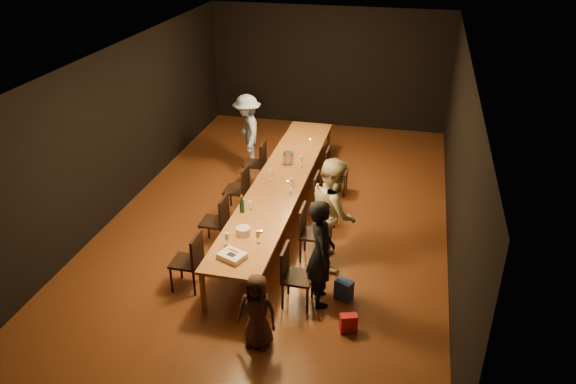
% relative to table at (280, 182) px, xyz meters
% --- Properties ---
extents(ground, '(10.00, 10.00, 0.00)m').
position_rel_table_xyz_m(ground, '(0.00, 0.00, -0.70)').
color(ground, '#3F200F').
rests_on(ground, ground).
extents(room_shell, '(6.04, 10.04, 3.02)m').
position_rel_table_xyz_m(room_shell, '(0.00, 0.00, 1.38)').
color(room_shell, black).
rests_on(room_shell, ground).
extents(table, '(0.90, 6.00, 0.75)m').
position_rel_table_xyz_m(table, '(0.00, 0.00, 0.00)').
color(table, brown).
rests_on(table, ground).
extents(chair_right_0, '(0.42, 0.42, 0.93)m').
position_rel_table_xyz_m(chair_right_0, '(0.85, -2.40, -0.24)').
color(chair_right_0, black).
rests_on(chair_right_0, ground).
extents(chair_right_1, '(0.42, 0.42, 0.93)m').
position_rel_table_xyz_m(chair_right_1, '(0.85, -1.20, -0.24)').
color(chair_right_1, black).
rests_on(chair_right_1, ground).
extents(chair_right_2, '(0.42, 0.42, 0.93)m').
position_rel_table_xyz_m(chair_right_2, '(0.85, 0.00, -0.24)').
color(chair_right_2, black).
rests_on(chair_right_2, ground).
extents(chair_right_3, '(0.42, 0.42, 0.93)m').
position_rel_table_xyz_m(chair_right_3, '(0.85, 1.20, -0.24)').
color(chair_right_3, black).
rests_on(chair_right_3, ground).
extents(chair_left_0, '(0.42, 0.42, 0.93)m').
position_rel_table_xyz_m(chair_left_0, '(-0.85, -2.40, -0.24)').
color(chair_left_0, black).
rests_on(chair_left_0, ground).
extents(chair_left_1, '(0.42, 0.42, 0.93)m').
position_rel_table_xyz_m(chair_left_1, '(-0.85, -1.20, -0.24)').
color(chair_left_1, black).
rests_on(chair_left_1, ground).
extents(chair_left_2, '(0.42, 0.42, 0.93)m').
position_rel_table_xyz_m(chair_left_2, '(-0.85, 0.00, -0.24)').
color(chair_left_2, black).
rests_on(chair_left_2, ground).
extents(chair_left_3, '(0.42, 0.42, 0.93)m').
position_rel_table_xyz_m(chair_left_3, '(-0.85, 1.20, -0.24)').
color(chair_left_3, black).
rests_on(chair_left_3, ground).
extents(woman_birthday, '(0.58, 0.70, 1.66)m').
position_rel_table_xyz_m(woman_birthday, '(1.15, -2.26, 0.13)').
color(woman_birthday, black).
rests_on(woman_birthday, ground).
extents(woman_tan, '(0.87, 1.02, 1.80)m').
position_rel_table_xyz_m(woman_tan, '(1.15, -1.20, 0.20)').
color(woman_tan, beige).
rests_on(woman_tan, ground).
extents(man_blue, '(0.98, 1.20, 1.62)m').
position_rel_table_xyz_m(man_blue, '(-1.23, 2.01, 0.11)').
color(man_blue, '#86A2CF').
rests_on(man_blue, ground).
extents(child, '(0.55, 0.38, 1.08)m').
position_rel_table_xyz_m(child, '(0.52, -3.34, -0.16)').
color(child, '#38261F').
rests_on(child, ground).
extents(gift_bag_red, '(0.26, 0.20, 0.27)m').
position_rel_table_xyz_m(gift_bag_red, '(1.65, -2.83, -0.56)').
color(gift_bag_red, red).
rests_on(gift_bag_red, ground).
extents(gift_bag_blue, '(0.29, 0.25, 0.31)m').
position_rel_table_xyz_m(gift_bag_blue, '(1.49, -2.14, -0.55)').
color(gift_bag_blue, '#234298').
rests_on(gift_bag_blue, ground).
extents(birthday_cake, '(0.43, 0.39, 0.08)m').
position_rel_table_xyz_m(birthday_cake, '(-0.06, -2.57, 0.09)').
color(birthday_cake, white).
rests_on(birthday_cake, table).
extents(plate_stack, '(0.24, 0.24, 0.12)m').
position_rel_table_xyz_m(plate_stack, '(-0.09, -1.93, 0.11)').
color(plate_stack, silver).
rests_on(plate_stack, table).
extents(champagne_bottle, '(0.09, 0.09, 0.32)m').
position_rel_table_xyz_m(champagne_bottle, '(-0.32, -1.28, 0.21)').
color(champagne_bottle, black).
rests_on(champagne_bottle, table).
extents(ice_bucket, '(0.26, 0.26, 0.22)m').
position_rel_table_xyz_m(ice_bucket, '(-0.03, 0.76, 0.16)').
color(ice_bucket, '#A5A5A9').
rests_on(ice_bucket, table).
extents(wineglass_0, '(0.06, 0.06, 0.21)m').
position_rel_table_xyz_m(wineglass_0, '(-0.23, -2.26, 0.15)').
color(wineglass_0, beige).
rests_on(wineglass_0, table).
extents(wineglass_1, '(0.06, 0.06, 0.21)m').
position_rel_table_xyz_m(wineglass_1, '(0.18, -2.10, 0.15)').
color(wineglass_1, beige).
rests_on(wineglass_1, table).
extents(wineglass_2, '(0.06, 0.06, 0.21)m').
position_rel_table_xyz_m(wineglass_2, '(-0.19, -1.25, 0.15)').
color(wineglass_2, silver).
rests_on(wineglass_2, table).
extents(wineglass_3, '(0.06, 0.06, 0.21)m').
position_rel_table_xyz_m(wineglass_3, '(0.27, -0.31, 0.15)').
color(wineglass_3, beige).
rests_on(wineglass_3, table).
extents(wineglass_4, '(0.06, 0.06, 0.21)m').
position_rel_table_xyz_m(wineglass_4, '(-0.19, 0.00, 0.15)').
color(wineglass_4, silver).
rests_on(wineglass_4, table).
extents(wineglass_5, '(0.06, 0.06, 0.21)m').
position_rel_table_xyz_m(wineglass_5, '(0.24, 0.69, 0.15)').
color(wineglass_5, silver).
rests_on(wineglass_5, table).
extents(tealight_near, '(0.05, 0.05, 0.03)m').
position_rel_table_xyz_m(tealight_near, '(0.15, -1.81, 0.06)').
color(tealight_near, '#B2B7B2').
rests_on(tealight_near, table).
extents(tealight_mid, '(0.05, 0.05, 0.03)m').
position_rel_table_xyz_m(tealight_mid, '(0.15, -0.07, 0.06)').
color(tealight_mid, '#B2B7B2').
rests_on(tealight_mid, table).
extents(tealight_far, '(0.05, 0.05, 0.03)m').
position_rel_table_xyz_m(tealight_far, '(0.15, 1.96, 0.06)').
color(tealight_far, '#B2B7B2').
rests_on(tealight_far, table).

